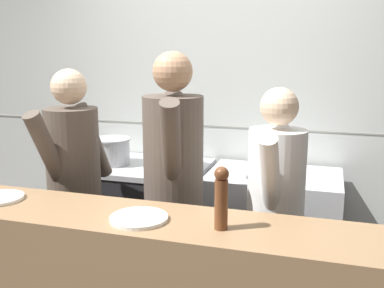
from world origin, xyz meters
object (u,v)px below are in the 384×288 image
object	(u,v)px
chefs_knife	(267,178)
chef_sous	(174,183)
sauce_pot	(180,155)
mixing_bowl_steel	(261,165)
stock_pot	(111,150)
pepper_mill	(221,197)
chef_line	(275,211)
chef_head_cook	(74,185)
oven_range	(143,217)
plated_dish_appetiser	(139,218)

from	to	relation	value
chefs_knife	chef_sous	xyz separation A→B (m)	(-0.49, -0.56, 0.09)
sauce_pot	mixing_bowl_steel	distance (m)	0.62
sauce_pot	stock_pot	bearing A→B (deg)	-171.80
pepper_mill	mixing_bowl_steel	bearing A→B (deg)	91.15
chef_line	pepper_mill	bearing A→B (deg)	-102.33
chef_head_cook	stock_pot	bearing A→B (deg)	107.96
oven_range	mixing_bowl_steel	xyz separation A→B (m)	(0.93, 0.05, 0.49)
plated_dish_appetiser	chef_line	distance (m)	0.84
chefs_knife	mixing_bowl_steel	bearing A→B (deg)	110.74
mixing_bowl_steel	chef_sous	size ratio (longest dim) A/B	0.16
stock_pot	sauce_pot	size ratio (longest dim) A/B	1.13
mixing_bowl_steel	chefs_knife	size ratio (longest dim) A/B	0.80
sauce_pot	chef_head_cook	xyz separation A→B (m)	(-0.45, -0.77, -0.05)
sauce_pot	chef_head_cook	size ratio (longest dim) A/B	0.16
sauce_pot	chefs_knife	bearing A→B (deg)	-13.72
plated_dish_appetiser	mixing_bowl_steel	bearing A→B (deg)	75.69
plated_dish_appetiser	oven_range	bearing A→B (deg)	112.90
stock_pot	chef_head_cook	world-z (taller)	chef_head_cook
sauce_pot	chef_head_cook	world-z (taller)	chef_head_cook
pepper_mill	sauce_pot	bearing A→B (deg)	115.39
chef_head_cook	oven_range	bearing A→B (deg)	89.93
oven_range	chef_sous	distance (m)	1.03
stock_pot	pepper_mill	world-z (taller)	pepper_mill
oven_range	chef_head_cook	bearing A→B (deg)	-100.74
mixing_bowl_steel	chef_sous	bearing A→B (deg)	-118.66
chefs_knife	chef_head_cook	xyz separation A→B (m)	(-1.15, -0.60, 0.03)
pepper_mill	chef_head_cook	bearing A→B (deg)	151.55
chefs_knife	stock_pot	bearing A→B (deg)	175.73
oven_range	plated_dish_appetiser	distance (m)	1.57
chef_head_cook	chef_sous	xyz separation A→B (m)	(0.66, 0.04, 0.06)
chef_head_cook	chef_sous	size ratio (longest dim) A/B	0.94
chef_line	plated_dish_appetiser	bearing A→B (deg)	-128.70
chefs_knife	chef_sous	size ratio (longest dim) A/B	0.20
stock_pot	plated_dish_appetiser	xyz separation A→B (m)	(0.80, -1.30, 0.01)
mixing_bowl_steel	chef_line	size ratio (longest dim) A/B	0.18
oven_range	plated_dish_appetiser	size ratio (longest dim) A/B	3.81
chefs_knife	chef_head_cook	size ratio (longest dim) A/B	0.21
sauce_pot	pepper_mill	size ratio (longest dim) A/B	0.95
stock_pot	chef_line	size ratio (longest dim) A/B	0.19
chef_sous	chef_line	world-z (taller)	chef_sous
chef_head_cook	sauce_pot	bearing A→B (deg)	70.36
oven_range	sauce_pot	bearing A→B (deg)	4.42
chefs_knife	chef_line	world-z (taller)	chef_line
chefs_knife	plated_dish_appetiser	world-z (taller)	plated_dish_appetiser
sauce_pot	chef_line	xyz separation A→B (m)	(0.82, -0.76, -0.10)
chef_head_cook	mixing_bowl_steel	bearing A→B (deg)	47.46
oven_range	pepper_mill	world-z (taller)	pepper_mill
chef_sous	pepper_mill	bearing A→B (deg)	-71.51
plated_dish_appetiser	chef_sous	distance (m)	0.65
sauce_pot	chefs_knife	size ratio (longest dim) A/B	0.77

